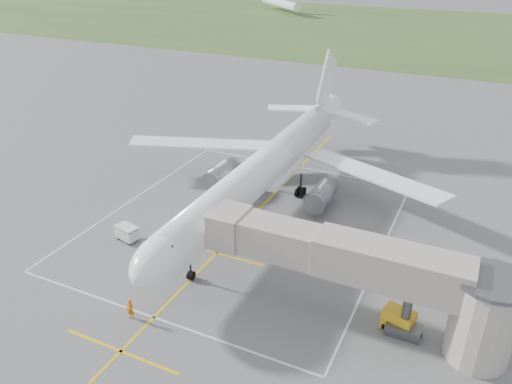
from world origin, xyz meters
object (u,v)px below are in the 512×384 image
at_px(ramp_worker_nose, 130,309).
at_px(ramp_worker_wing, 223,178).
at_px(baggage_cart, 127,233).
at_px(gpu_unit, 398,320).
at_px(jet_bridge, 379,275).
at_px(airliner, 264,169).

bearing_deg(ramp_worker_nose, ramp_worker_wing, 94.96).
bearing_deg(baggage_cart, gpu_unit, 10.21).
height_order(jet_bridge, ramp_worker_nose, jet_bridge).
xyz_separation_m(jet_bridge, ramp_worker_nose, (-17.25, -7.30, -3.87)).
distance_m(jet_bridge, ramp_worker_wing, 28.08).
bearing_deg(gpu_unit, airliner, 155.86).
height_order(airliner, ramp_worker_nose, airliner).
xyz_separation_m(airliner, ramp_worker_wing, (-6.58, 2.37, -3.49)).
height_order(ramp_worker_nose, ramp_worker_wing, ramp_worker_wing).
xyz_separation_m(jet_bridge, baggage_cart, (-24.75, 1.73, -3.95)).
distance_m(airliner, ramp_worker_wing, 7.81).
bearing_deg(airliner, ramp_worker_nose, -94.07).
xyz_separation_m(ramp_worker_nose, ramp_worker_wing, (-5.04, 23.92, 0.03)).
height_order(baggage_cart, ramp_worker_nose, ramp_worker_nose).
relative_size(airliner, jet_bridge, 2.00).
distance_m(gpu_unit, ramp_worker_wing, 29.00).
xyz_separation_m(baggage_cart, ramp_worker_wing, (2.46, 14.89, 0.11)).
height_order(jet_bridge, ramp_worker_wing, jet_bridge).
bearing_deg(ramp_worker_wing, ramp_worker_nose, 125.78).
xyz_separation_m(airliner, baggage_cart, (-9.03, -12.52, -3.60)).
bearing_deg(ramp_worker_wing, airliner, -175.96).
bearing_deg(jet_bridge, airliner, 137.81).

